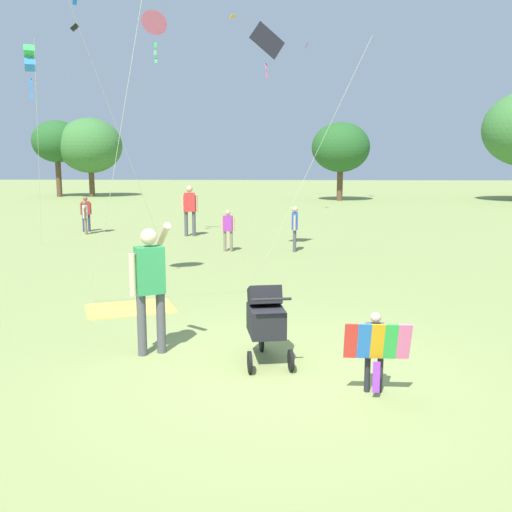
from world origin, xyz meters
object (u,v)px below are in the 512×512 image
Objects in this scene: person_adult_flyer at (150,279)px; kite_orange_delta at (30,59)px; child_with_butterfly_kite at (375,345)px; stroller at (266,317)px; person_red_shirt at (295,225)px; kite_green_novelty at (270,47)px; kite_blue_high at (154,25)px; person_sitting_far at (85,215)px; picnic_blanket at (130,308)px; person_kid_running at (190,207)px; person_back_turned at (228,227)px; person_couple_left at (86,211)px.

kite_orange_delta reaches higher than person_adult_flyer.
child_with_butterfly_kite is at bearing -52.63° from kite_orange_delta.
stroller is 0.87× the size of person_red_shirt.
kite_blue_high reaches higher than kite_green_novelty.
person_red_shirt reaches higher than stroller.
kite_orange_delta reaches higher than stroller.
kite_green_novelty is at bearing -38.97° from kite_blue_high.
person_sitting_far reaches higher than child_with_butterfly_kite.
stroller is 3.60m from picnic_blanket.
person_kid_running is 9.52m from picnic_blanket.
child_with_butterfly_kite is 15.46m from person_sitting_far.
picnic_blanket is (-3.10, -6.40, -0.75)m from person_red_shirt.
stroller is at bearing -76.81° from person_kid_running.
person_adult_flyer reaches higher than stroller.
person_sitting_far is 0.68× the size of person_kid_running.
person_kid_running is 1.14× the size of picnic_blanket.
stroller is 13.97m from person_sitting_far.
kite_orange_delta reaches higher than child_with_butterfly_kite.
child_with_butterfly_kite is at bearing -23.71° from person_adult_flyer.
person_kid_running is 1.44× the size of person_back_turned.
kite_green_novelty is 3.53× the size of person_kid_running.
person_adult_flyer reaches higher than picnic_blanket.
person_kid_running reaches higher than person_back_turned.
child_with_butterfly_kite is 13.90m from kite_blue_high.
kite_blue_high is (3.52, 0.68, 1.07)m from kite_orange_delta.
stroller is at bearing -46.05° from picnic_blanket.
person_adult_flyer is 1.43× the size of person_couple_left.
kite_blue_high is at bearing -37.85° from person_couple_left.
child_with_butterfly_kite is at bearing -60.42° from person_couple_left.
picnic_blanket is at bearing -100.81° from person_back_turned.
person_adult_flyer is 8.81m from kite_green_novelty.
kite_green_novelty is 7.85m from picnic_blanket.
kite_green_novelty is 0.87× the size of kite_blue_high.
person_adult_flyer is 13.82m from person_couple_left.
stroller is at bearing -89.46° from kite_green_novelty.
kite_green_novelty is at bearing -38.44° from person_couple_left.
person_adult_flyer reaches higher than person_couple_left.
kite_green_novelty is at bearing -17.01° from kite_orange_delta.
kite_orange_delta is (-5.52, 9.68, 4.41)m from person_adult_flyer.
kite_blue_high is (-2.00, 10.36, 5.49)m from person_adult_flyer.
person_red_shirt is at bearing -25.46° from person_sitting_far.
person_couple_left is 11.35m from picnic_blanket.
person_couple_left is 1.07× the size of person_back_turned.
picnic_blanket is at bearing 111.17° from person_adult_flyer.
kite_green_novelty is at bearing -121.01° from person_red_shirt.
kite_green_novelty reaches higher than person_red_shirt.
person_red_shirt is (2.20, 8.72, -0.29)m from person_adult_flyer.
kite_blue_high is at bearing 112.57° from child_with_butterfly_kite.
person_sitting_far is 3.73m from person_kid_running.
person_adult_flyer is at bearing -68.83° from picnic_blanket.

